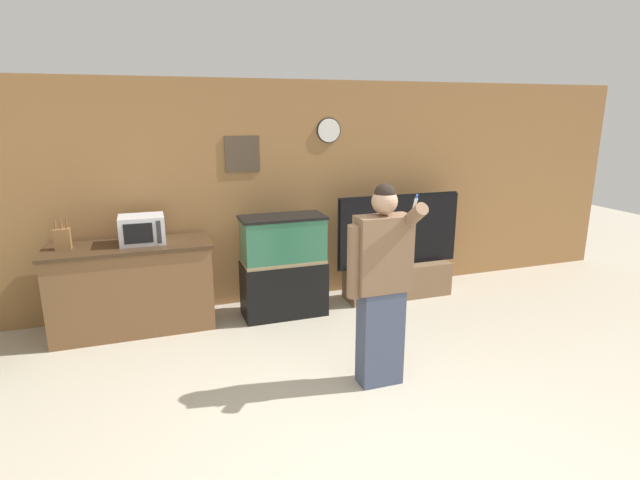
# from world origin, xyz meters

# --- Properties ---
(ground_plane) EXTENTS (18.00, 18.00, 0.00)m
(ground_plane) POSITION_xyz_m (0.00, 0.00, 0.00)
(ground_plane) COLOR #B2A893
(wall_back_paneled) EXTENTS (10.00, 0.08, 2.60)m
(wall_back_paneled) POSITION_xyz_m (0.00, 3.14, 1.30)
(wall_back_paneled) COLOR olive
(wall_back_paneled) RESTS_ON ground_plane
(counter_island) EXTENTS (1.63, 0.65, 0.93)m
(counter_island) POSITION_xyz_m (-1.55, 2.73, 0.46)
(counter_island) COLOR brown
(counter_island) RESTS_ON ground_plane
(microwave) EXTENTS (0.44, 0.36, 0.29)m
(microwave) POSITION_xyz_m (-1.41, 2.75, 1.07)
(microwave) COLOR silver
(microwave) RESTS_ON counter_island
(knife_block) EXTENTS (0.15, 0.10, 0.32)m
(knife_block) POSITION_xyz_m (-2.15, 2.76, 1.04)
(knife_block) COLOR brown
(knife_block) RESTS_ON counter_island
(aquarium_on_stand) EXTENTS (0.93, 0.45, 1.14)m
(aquarium_on_stand) POSITION_xyz_m (0.04, 2.59, 0.57)
(aquarium_on_stand) COLOR black
(aquarium_on_stand) RESTS_ON ground_plane
(tv_on_stand) EXTENTS (1.59, 0.40, 1.28)m
(tv_on_stand) POSITION_xyz_m (1.53, 2.68, 0.37)
(tv_on_stand) COLOR brown
(tv_on_stand) RESTS_ON ground_plane
(person_standing) EXTENTS (0.54, 0.41, 1.71)m
(person_standing) POSITION_xyz_m (0.41, 0.90, 0.89)
(person_standing) COLOR #424C66
(person_standing) RESTS_ON ground_plane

